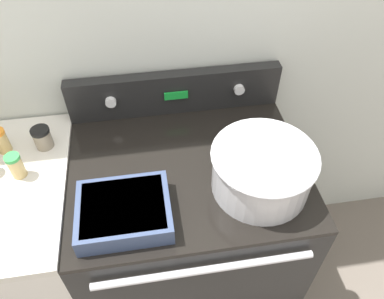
% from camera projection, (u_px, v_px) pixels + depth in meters
% --- Properties ---
extents(kitchen_wall, '(8.00, 0.05, 2.50)m').
position_uv_depth(kitchen_wall, '(170.00, 19.00, 1.29)').
color(kitchen_wall, silver).
rests_on(kitchen_wall, ground_plane).
extents(stove_range, '(0.81, 0.69, 0.90)m').
position_uv_depth(stove_range, '(188.00, 234.00, 1.61)').
color(stove_range, black).
rests_on(stove_range, ground_plane).
extents(control_panel, '(0.81, 0.07, 0.17)m').
position_uv_depth(control_panel, '(175.00, 92.00, 1.44)').
color(control_panel, black).
rests_on(control_panel, stove_range).
extents(side_counter, '(0.59, 0.66, 0.91)m').
position_uv_depth(side_counter, '(19.00, 257.00, 1.53)').
color(side_counter, silver).
rests_on(side_counter, ground_plane).
extents(mixing_bowl, '(0.33, 0.33, 0.16)m').
position_uv_depth(mixing_bowl, '(262.00, 169.00, 1.17)').
color(mixing_bowl, silver).
rests_on(mixing_bowl, stove_range).
extents(casserole_dish, '(0.28, 0.23, 0.07)m').
position_uv_depth(casserole_dish, '(124.00, 211.00, 1.12)').
color(casserole_dish, '#38476B').
rests_on(casserole_dish, stove_range).
extents(ladle, '(0.08, 0.27, 0.08)m').
position_uv_depth(ladle, '(304.00, 158.00, 1.26)').
color(ladle, '#333338').
rests_on(ladle, stove_range).
extents(spice_jar_black_cap, '(0.06, 0.06, 0.08)m').
position_uv_depth(spice_jar_black_cap, '(42.00, 138.00, 1.31)').
color(spice_jar_black_cap, gray).
rests_on(spice_jar_black_cap, side_counter).
extents(spice_jar_green_cap, '(0.05, 0.05, 0.09)m').
position_uv_depth(spice_jar_green_cap, '(16.00, 166.00, 1.21)').
color(spice_jar_green_cap, tan).
rests_on(spice_jar_green_cap, side_counter).
extents(spice_jar_orange_cap, '(0.05, 0.05, 0.09)m').
position_uv_depth(spice_jar_orange_cap, '(1.00, 141.00, 1.29)').
color(spice_jar_orange_cap, tan).
rests_on(spice_jar_orange_cap, side_counter).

